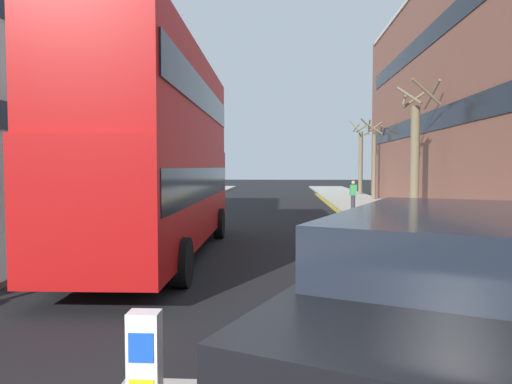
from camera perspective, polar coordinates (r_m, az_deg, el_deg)
sidewalk_right at (r=18.70m, az=19.66°, el=-4.54°), size 4.00×80.00×0.14m
sidewalk_left at (r=19.52m, az=-20.17°, el=-4.23°), size 4.00×80.00×0.14m
kerb_line_outer at (r=16.28m, az=14.52°, el=-5.80°), size 0.10×56.00×0.01m
kerb_line_inner at (r=16.25m, az=13.97°, el=-5.81°), size 0.10×56.00×0.01m
keep_left_bollard at (r=4.58m, az=-13.37°, el=-21.20°), size 0.36×0.28×1.11m
double_decker_bus_away at (r=13.23m, az=-11.59°, el=5.36°), size 2.96×10.85×5.64m
taxi_minivan at (r=4.23m, az=22.90°, el=-16.72°), size 3.58×5.16×2.12m
pedestrian_far at (r=25.30m, az=11.73°, el=-0.40°), size 0.34×0.22×1.62m
street_tree_near at (r=35.13m, az=14.15°, el=3.69°), size 1.35×1.33×5.66m
street_tree_mid at (r=22.53m, az=18.78°, el=4.24°), size 1.90×1.91×6.19m
street_tree_far at (r=41.27m, az=12.63°, el=4.03°), size 2.06×1.82×6.44m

